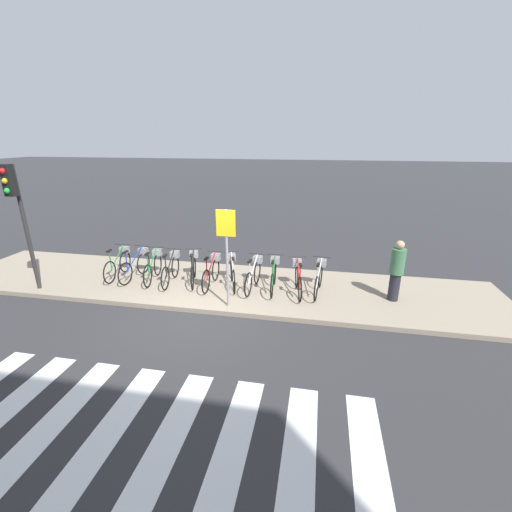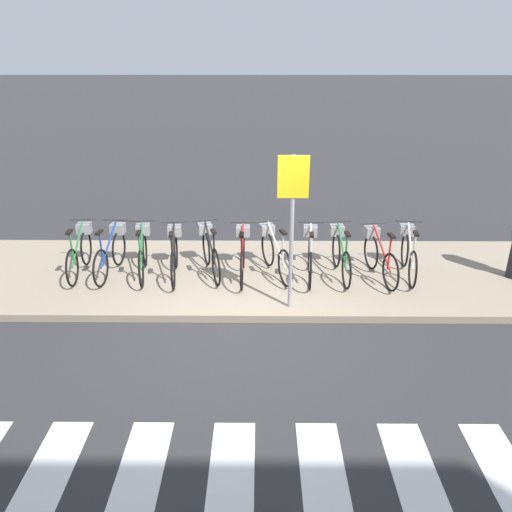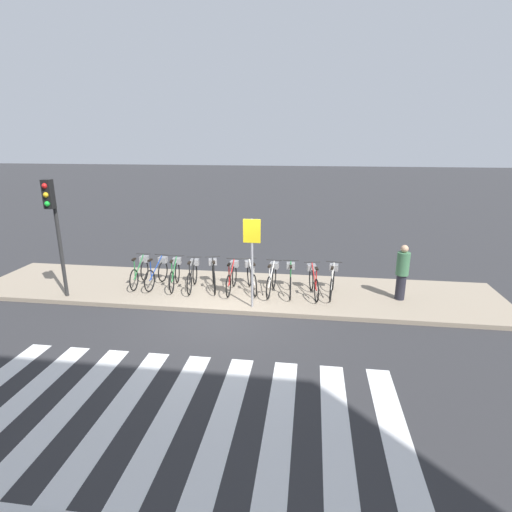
{
  "view_description": "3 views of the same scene",
  "coord_description": "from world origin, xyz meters",
  "views": [
    {
      "loc": [
        2.78,
        -6.87,
        3.98
      ],
      "look_at": [
        1.3,
        0.89,
        1.23
      ],
      "focal_mm": 24.0,
      "sensor_mm": 36.0,
      "label": 1
    },
    {
      "loc": [
        0.27,
        -6.5,
        3.91
      ],
      "look_at": [
        0.22,
        0.41,
        0.92
      ],
      "focal_mm": 35.0,
      "sensor_mm": 36.0,
      "label": 2
    },
    {
      "loc": [
        2.17,
        -9.33,
        4.38
      ],
      "look_at": [
        0.68,
        1.42,
        1.19
      ],
      "focal_mm": 28.0,
      "sensor_mm": 36.0,
      "label": 3
    }
  ],
  "objects": [
    {
      "name": "sidewalk",
      "position": [
        0.0,
        1.53,
        0.06
      ],
      "size": [
        15.26,
        3.07,
        0.12
      ],
      "color": "gray",
      "rests_on": "ground_plane"
    },
    {
      "name": "parked_bicycle_0",
      "position": [
        -2.88,
        1.54,
        0.54
      ],
      "size": [
        0.46,
        1.51,
        0.93
      ],
      "color": "black",
      "rests_on": "sidewalk"
    },
    {
      "name": "parked_bicycle_9",
      "position": [
        2.32,
        1.4,
        0.54
      ],
      "size": [
        0.46,
        1.5,
        0.93
      ],
      "color": "black",
      "rests_on": "sidewalk"
    },
    {
      "name": "parked_bicycle_5",
      "position": [
        -0.02,
        1.43,
        0.54
      ],
      "size": [
        0.46,
        1.51,
        0.93
      ],
      "color": "black",
      "rests_on": "sidewalk"
    },
    {
      "name": "parked_bicycle_1",
      "position": [
        -2.32,
        1.53,
        0.54
      ],
      "size": [
        0.46,
        1.51,
        0.93
      ],
      "color": "black",
      "rests_on": "sidewalk"
    },
    {
      "name": "ground_plane",
      "position": [
        0.0,
        0.0,
        0.0
      ],
      "size": [
        120.0,
        120.0,
        0.0
      ],
      "primitive_type": "plane",
      "color": "#2D2D30"
    },
    {
      "name": "parked_bicycle_8",
      "position": [
        1.67,
        1.48,
        0.54
      ],
      "size": [
        0.46,
        1.51,
        0.93
      ],
      "color": "black",
      "rests_on": "sidewalk"
    },
    {
      "name": "sign_post",
      "position": [
        0.73,
        0.29,
        1.72
      ],
      "size": [
        0.44,
        0.07,
        2.36
      ],
      "color": "#99999E",
      "rests_on": "sidewalk"
    },
    {
      "name": "parked_bicycle_4",
      "position": [
        -0.61,
        1.56,
        0.54
      ],
      "size": [
        0.58,
        1.46,
        0.93
      ],
      "color": "black",
      "rests_on": "sidewalk"
    },
    {
      "name": "parked_bicycle_7",
      "position": [
        1.14,
        1.44,
        0.54
      ],
      "size": [
        0.46,
        1.51,
        0.93
      ],
      "color": "black",
      "rests_on": "sidewalk"
    },
    {
      "name": "parked_bicycle_10",
      "position": [
        2.86,
        1.51,
        0.54
      ],
      "size": [
        0.46,
        1.51,
        0.93
      ],
      "color": "black",
      "rests_on": "sidewalk"
    },
    {
      "name": "parked_bicycle_3",
      "position": [
        -1.21,
        1.44,
        0.54
      ],
      "size": [
        0.46,
        1.51,
        0.93
      ],
      "color": "black",
      "rests_on": "sidewalk"
    },
    {
      "name": "parked_bicycle_6",
      "position": [
        0.52,
        1.53,
        0.54
      ],
      "size": [
        0.62,
        1.45,
        0.93
      ],
      "color": "black",
      "rests_on": "sidewalk"
    },
    {
      "name": "parked_bicycle_2",
      "position": [
        -1.77,
        1.5,
        0.54
      ],
      "size": [
        0.46,
        1.5,
        0.93
      ],
      "color": "black",
      "rests_on": "sidewalk"
    }
  ]
}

